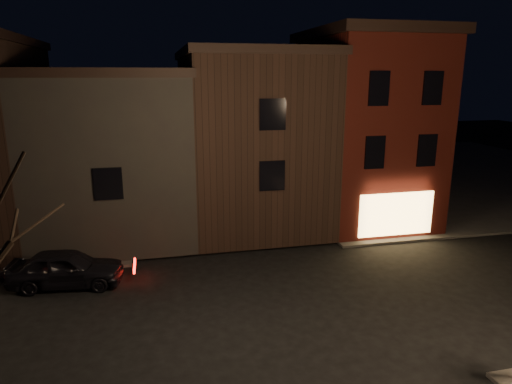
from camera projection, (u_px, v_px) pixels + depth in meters
ground at (270, 310)px, 16.48m from camera, size 120.00×120.00×0.00m
sidewalk_far_right at (434, 172)px, 39.66m from camera, size 30.00×30.00×0.12m
corner_building at (365, 126)px, 25.81m from camera, size 6.50×8.50×10.50m
row_building_a at (249, 137)px, 25.52m from camera, size 7.30×10.30×9.40m
row_building_b at (115, 151)px, 24.08m from camera, size 7.80×10.30×8.40m
parked_car_a at (66, 268)px, 18.19m from camera, size 4.59×2.29×1.50m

